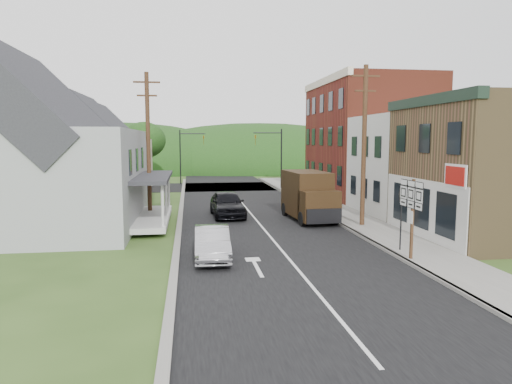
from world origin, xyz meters
name	(u,v)px	position (x,y,z in m)	size (l,w,h in m)	color
ground	(276,244)	(0.00, 0.00, 0.00)	(120.00, 120.00, 0.00)	#2D4719
road	(249,212)	(0.00, 10.00, 0.00)	(9.00, 90.00, 0.02)	black
cross_road	(228,187)	(0.00, 27.00, 0.00)	(60.00, 9.00, 0.02)	black
sidewalk_right	(341,213)	(5.90, 8.00, 0.07)	(2.80, 55.00, 0.15)	slate
curb_right	(321,214)	(4.55, 8.00, 0.07)	(0.20, 55.00, 0.15)	slate
curb_left	(180,217)	(-4.65, 8.00, 0.06)	(0.30, 55.00, 0.12)	slate
storefront_tan	(498,169)	(11.30, 0.00, 3.50)	(8.00, 8.00, 7.00)	brown
storefront_white	(423,165)	(11.30, 7.50, 3.25)	(8.00, 7.00, 6.50)	silver
storefront_red	(368,139)	(11.30, 17.00, 5.00)	(8.00, 12.00, 10.00)	maroon
house_gray	(44,152)	(-12.00, 6.00, 4.23)	(10.20, 12.24, 8.35)	gray
house_blue	(101,155)	(-11.00, 17.00, 3.69)	(7.14, 8.16, 7.28)	#94A5CA
house_cream	(113,152)	(-11.50, 26.00, 3.69)	(7.14, 8.16, 7.28)	beige
utility_pole_right	(364,145)	(5.60, 3.50, 4.66)	(1.60, 0.26, 9.00)	#472D19
utility_pole_left	(148,144)	(-6.50, 8.00, 4.66)	(1.60, 0.26, 9.00)	#472D19
traffic_signal_right	(274,152)	(4.30, 23.50, 3.76)	(2.87, 0.20, 6.00)	black
traffic_signal_left	(187,150)	(-4.30, 30.50, 3.76)	(2.87, 0.20, 6.00)	black
tree_left_c	(7,128)	(-19.00, 20.00, 5.94)	(5.80, 5.80, 8.41)	#382616
tree_left_d	(144,140)	(-9.00, 32.00, 4.88)	(4.80, 4.80, 6.94)	#382616
forested_ridge	(214,170)	(0.00, 55.00, 0.00)	(90.00, 30.00, 16.00)	black
silver_sedan	(212,243)	(-3.15, -2.21, 0.66)	(1.41, 4.03, 1.33)	#B5B5BA
dark_sedan	(227,204)	(-1.65, 8.17, 0.84)	(1.97, 4.90, 1.67)	black
delivery_van	(309,196)	(3.19, 6.17, 1.51)	(2.49, 5.46, 2.99)	black
route_sign_cluster	(412,207)	(4.75, -3.85, 2.24)	(0.16, 1.85, 3.23)	#472D19
warning_sign	(401,209)	(5.02, -2.38, 1.94)	(0.24, 0.75, 2.81)	black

